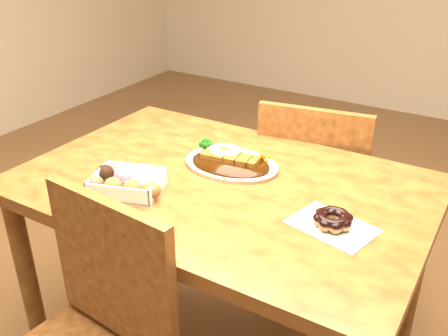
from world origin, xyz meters
The scene contains 5 objects.
table centered at (0.00, 0.00, 0.65)m, with size 1.20×0.80×0.75m.
chair_far centered at (0.10, 0.54, 0.48)m, with size 0.48×0.48×0.87m.
katsu_curry_plate centered at (-0.03, 0.10, 0.77)m, with size 0.31×0.23×0.06m.
donut_box centered at (-0.20, -0.19, 0.78)m, with size 0.24×0.20×0.05m.
pon_de_ring centered at (0.37, -0.06, 0.77)m, with size 0.23×0.19×0.04m.
Camera 1 is at (0.69, -1.11, 1.45)m, focal length 40.00 mm.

